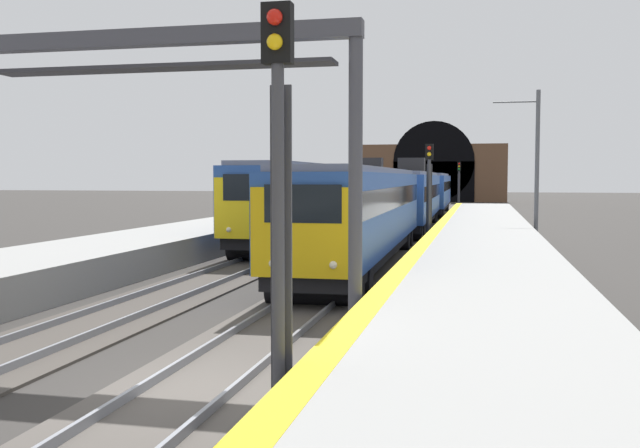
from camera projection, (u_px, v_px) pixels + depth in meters
ground_plane at (191, 394)px, 11.45m from camera, size 320.00×320.00×0.00m
platform_right at (484, 378)px, 10.43m from camera, size 112.00×4.62×1.08m
platform_right_edge_strip at (344, 334)px, 10.85m from camera, size 112.00×0.50×0.01m
track_main_line at (191, 391)px, 11.45m from camera, size 160.00×2.82×0.21m
train_main_approaching at (411, 197)px, 46.77m from camera, size 59.44×3.10×4.66m
train_adjacent_platform at (372, 190)px, 58.68m from camera, size 63.00×2.98×4.98m
railway_signal_near at (279, 191)px, 9.17m from camera, size 0.39×0.38×5.59m
railway_signal_mid at (429, 187)px, 35.26m from camera, size 0.39×0.38×5.04m
railway_signal_far at (459, 180)px, 80.56m from camera, size 0.39×0.38×5.14m
overhead_signal_gantry at (160, 104)px, 15.10m from camera, size 0.70×8.55×6.49m
tunnel_portal at (434, 173)px, 101.34m from camera, size 2.62×19.91×11.18m
catenary_mast_near at (536, 164)px, 37.59m from camera, size 0.22×2.39×7.92m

